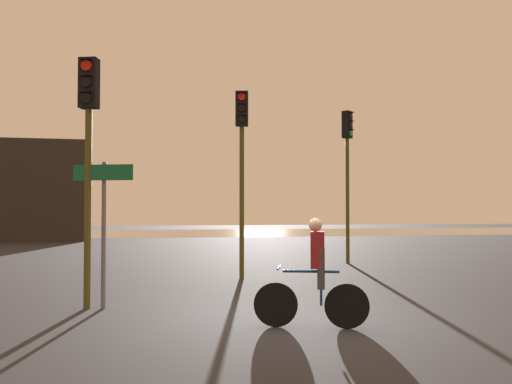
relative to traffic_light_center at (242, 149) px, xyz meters
name	(u,v)px	position (x,y,z in m)	size (l,w,h in m)	color
ground_plane	(287,319)	(-0.24, -5.55, -3.33)	(120.00, 120.00, 0.00)	#28282D
water_strip	(171,233)	(-0.24, 30.85, -3.33)	(80.00, 16.00, 0.01)	gray
traffic_light_center	(242,149)	(0.00, 0.00, 0.00)	(0.37, 0.38, 4.82)	#4C4719
traffic_light_far_right	(347,158)	(4.17, 3.43, 0.14)	(0.41, 0.42, 5.05)	#4C4719
traffic_light_near_left	(88,134)	(-3.47, -3.93, -0.23)	(0.38, 0.39, 4.46)	#4C4719
direction_sign_post	(103,213)	(-3.20, -3.99, -1.63)	(1.05, 0.38, 2.60)	slate
cyclist	(315,272)	(-0.01, -6.31, -2.51)	(1.63, 0.67, 1.62)	black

